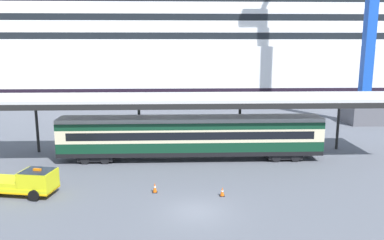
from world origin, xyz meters
The scene contains 7 objects.
ground_plane centered at (0.00, 0.00, 0.00)m, with size 400.00×400.00×0.00m, color #555A64.
cruise_ship centered at (16.16, 54.98, 13.20)m, with size 164.09×22.02×39.29m.
platform_canopy centered at (0.03, 12.04, 5.76)m, with size 40.84×6.28×5.98m.
train_carriage centered at (0.03, 11.64, 2.31)m, with size 24.35×2.81×4.11m.
service_truck centered at (-12.16, 3.34, 0.99)m, with size 5.48×2.96×2.02m.
traffic_cone_near centered at (1.97, 2.55, 0.33)m, with size 0.36×0.36×0.67m.
traffic_cone_mid centered at (-2.91, 3.43, 0.37)m, with size 0.36×0.36×0.76m.
Camera 1 is at (-1.19, -23.72, 10.75)m, focal length 36.36 mm.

